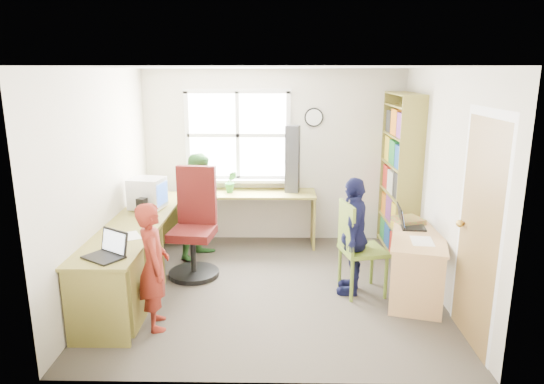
{
  "coord_description": "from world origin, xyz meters",
  "views": [
    {
      "loc": [
        0.09,
        -5.01,
        2.37
      ],
      "look_at": [
        0.0,
        0.25,
        1.05
      ],
      "focal_mm": 32.0,
      "sensor_mm": 36.0,
      "label": 1
    }
  ],
  "objects_px": {
    "swivel_chair": "(195,229)",
    "bookshelf": "(400,179)",
    "wooden_chair": "(357,245)",
    "crt_monitor": "(147,193)",
    "laptop_right": "(408,222)",
    "person_red": "(154,266)",
    "right_desk": "(418,251)",
    "laptop_left": "(108,251)",
    "l_desk": "(146,259)",
    "person_green": "(202,206)",
    "potted_plant": "(231,182)",
    "cd_tower": "(292,159)",
    "person_navy": "(353,236)"
  },
  "relations": [
    {
      "from": "l_desk",
      "to": "person_navy",
      "type": "bearing_deg",
      "value": 6.0
    },
    {
      "from": "person_green",
      "to": "bookshelf",
      "type": "bearing_deg",
      "value": -53.92
    },
    {
      "from": "swivel_chair",
      "to": "wooden_chair",
      "type": "bearing_deg",
      "value": -9.02
    },
    {
      "from": "wooden_chair",
      "to": "person_red",
      "type": "height_order",
      "value": "person_red"
    },
    {
      "from": "crt_monitor",
      "to": "person_green",
      "type": "xyz_separation_m",
      "value": [
        0.59,
        0.38,
        -0.26
      ]
    },
    {
      "from": "laptop_right",
      "to": "person_navy",
      "type": "xyz_separation_m",
      "value": [
        -0.63,
        -0.23,
        -0.09
      ]
    },
    {
      "from": "swivel_chair",
      "to": "wooden_chair",
      "type": "distance_m",
      "value": 1.9
    },
    {
      "from": "swivel_chair",
      "to": "person_navy",
      "type": "height_order",
      "value": "person_navy"
    },
    {
      "from": "person_green",
      "to": "cd_tower",
      "type": "bearing_deg",
      "value": -36.03
    },
    {
      "from": "right_desk",
      "to": "cd_tower",
      "type": "height_order",
      "value": "cd_tower"
    },
    {
      "from": "right_desk",
      "to": "potted_plant",
      "type": "distance_m",
      "value": 2.67
    },
    {
      "from": "cd_tower",
      "to": "person_red",
      "type": "bearing_deg",
      "value": -109.09
    },
    {
      "from": "swivel_chair",
      "to": "potted_plant",
      "type": "height_order",
      "value": "swivel_chair"
    },
    {
      "from": "swivel_chair",
      "to": "bookshelf",
      "type": "bearing_deg",
      "value": 23.42
    },
    {
      "from": "laptop_right",
      "to": "person_red",
      "type": "height_order",
      "value": "person_red"
    },
    {
      "from": "crt_monitor",
      "to": "cd_tower",
      "type": "xyz_separation_m",
      "value": [
        1.76,
        0.87,
        0.26
      ]
    },
    {
      "from": "potted_plant",
      "to": "bookshelf",
      "type": "bearing_deg",
      "value": -5.93
    },
    {
      "from": "right_desk",
      "to": "person_navy",
      "type": "xyz_separation_m",
      "value": [
        -0.68,
        0.06,
        0.15
      ]
    },
    {
      "from": "right_desk",
      "to": "person_red",
      "type": "relative_size",
      "value": 1.05
    },
    {
      "from": "person_red",
      "to": "person_green",
      "type": "relative_size",
      "value": 0.89
    },
    {
      "from": "cd_tower",
      "to": "potted_plant",
      "type": "bearing_deg",
      "value": -165.86
    },
    {
      "from": "crt_monitor",
      "to": "potted_plant",
      "type": "height_order",
      "value": "crt_monitor"
    },
    {
      "from": "right_desk",
      "to": "wooden_chair",
      "type": "xyz_separation_m",
      "value": [
        -0.65,
        0.01,
        0.06
      ]
    },
    {
      "from": "bookshelf",
      "to": "person_navy",
      "type": "xyz_separation_m",
      "value": [
        -0.77,
        -1.24,
        -0.36
      ]
    },
    {
      "from": "bookshelf",
      "to": "swivel_chair",
      "type": "height_order",
      "value": "bookshelf"
    },
    {
      "from": "potted_plant",
      "to": "person_navy",
      "type": "bearing_deg",
      "value": -45.16
    },
    {
      "from": "crt_monitor",
      "to": "cd_tower",
      "type": "distance_m",
      "value": 1.98
    },
    {
      "from": "l_desk",
      "to": "potted_plant",
      "type": "distance_m",
      "value": 1.9
    },
    {
      "from": "potted_plant",
      "to": "wooden_chair",
      "type": "bearing_deg",
      "value": -45.47
    },
    {
      "from": "swivel_chair",
      "to": "cd_tower",
      "type": "relative_size",
      "value": 1.4
    },
    {
      "from": "bookshelf",
      "to": "right_desk",
      "type": "bearing_deg",
      "value": -93.69
    },
    {
      "from": "wooden_chair",
      "to": "potted_plant",
      "type": "height_order",
      "value": "potted_plant"
    },
    {
      "from": "crt_monitor",
      "to": "person_red",
      "type": "bearing_deg",
      "value": -63.92
    },
    {
      "from": "crt_monitor",
      "to": "person_green",
      "type": "relative_size",
      "value": 0.32
    },
    {
      "from": "swivel_chair",
      "to": "potted_plant",
      "type": "distance_m",
      "value": 1.11
    },
    {
      "from": "laptop_left",
      "to": "person_green",
      "type": "relative_size",
      "value": 0.32
    },
    {
      "from": "swivel_chair",
      "to": "cd_tower",
      "type": "height_order",
      "value": "cd_tower"
    },
    {
      "from": "person_navy",
      "to": "right_desk",
      "type": "bearing_deg",
      "value": 96.7
    },
    {
      "from": "crt_monitor",
      "to": "laptop_right",
      "type": "distance_m",
      "value": 3.05
    },
    {
      "from": "swivel_chair",
      "to": "potted_plant",
      "type": "bearing_deg",
      "value": 78.08
    },
    {
      "from": "laptop_left",
      "to": "potted_plant",
      "type": "distance_m",
      "value": 2.53
    },
    {
      "from": "right_desk",
      "to": "wooden_chair",
      "type": "relative_size",
      "value": 1.24
    },
    {
      "from": "l_desk",
      "to": "person_red",
      "type": "bearing_deg",
      "value": -67.81
    },
    {
      "from": "l_desk",
      "to": "swivel_chair",
      "type": "height_order",
      "value": "swivel_chair"
    },
    {
      "from": "person_red",
      "to": "person_green",
      "type": "bearing_deg",
      "value": -22.6
    },
    {
      "from": "l_desk",
      "to": "person_green",
      "type": "distance_m",
      "value": 1.34
    },
    {
      "from": "swivel_chair",
      "to": "crt_monitor",
      "type": "bearing_deg",
      "value": 169.64
    },
    {
      "from": "cd_tower",
      "to": "person_navy",
      "type": "relative_size",
      "value": 0.71
    },
    {
      "from": "wooden_chair",
      "to": "crt_monitor",
      "type": "height_order",
      "value": "crt_monitor"
    },
    {
      "from": "right_desk",
      "to": "laptop_left",
      "type": "distance_m",
      "value": 3.15
    }
  ]
}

